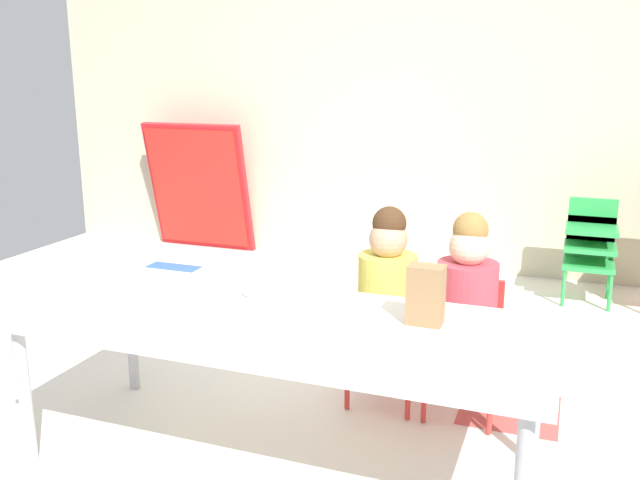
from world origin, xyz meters
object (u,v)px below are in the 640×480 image
(craft_table, at_px, (279,329))
(kid_chair_green_stack, at_px, (590,243))
(folded_activity_table, at_px, (198,188))
(seated_child_near_camera, at_px, (388,288))
(paper_plate_center_table, at_px, (205,293))
(donut_powdered_on_plate, at_px, (256,291))
(seated_child_middle_seat, at_px, (467,297))
(paper_plate_near_edge, at_px, (256,296))
(paper_bag_brown, at_px, (426,295))

(craft_table, distance_m, kid_chair_green_stack, 2.75)
(kid_chair_green_stack, bearing_deg, craft_table, -114.27)
(craft_table, xyz_separation_m, folded_activity_table, (-1.98, 2.79, -0.02))
(seated_child_near_camera, height_order, paper_plate_center_table, seated_child_near_camera)
(kid_chair_green_stack, height_order, donut_powdered_on_plate, kid_chair_green_stack)
(seated_child_middle_seat, relative_size, kid_chair_green_stack, 1.35)
(donut_powdered_on_plate, bearing_deg, paper_plate_near_edge, 0.00)
(paper_plate_near_edge, bearing_deg, kid_chair_green_stack, 60.16)
(craft_table, distance_m, paper_plate_near_edge, 0.28)
(seated_child_middle_seat, height_order, paper_plate_center_table, seated_child_middle_seat)
(kid_chair_green_stack, distance_m, donut_powdered_on_plate, 2.66)
(kid_chair_green_stack, height_order, paper_plate_near_edge, kid_chair_green_stack)
(paper_plate_near_edge, bearing_deg, folded_activity_table, 124.55)
(craft_table, relative_size, kid_chair_green_stack, 2.95)
(kid_chair_green_stack, height_order, paper_plate_center_table, kid_chair_green_stack)
(kid_chair_green_stack, bearing_deg, paper_plate_center_table, -123.23)
(paper_bag_brown, bearing_deg, donut_powdered_on_plate, 175.04)
(kid_chair_green_stack, xyz_separation_m, paper_plate_near_edge, (-1.32, -2.30, 0.21))
(seated_child_middle_seat, relative_size, folded_activity_table, 0.84)
(craft_table, relative_size, seated_child_middle_seat, 2.19)
(seated_child_middle_seat, height_order, paper_bag_brown, seated_child_middle_seat)
(seated_child_near_camera, height_order, donut_powdered_on_plate, seated_child_near_camera)
(craft_table, xyz_separation_m, paper_plate_near_edge, (-0.19, 0.20, 0.05))
(craft_table, bearing_deg, folded_activity_table, 125.30)
(paper_bag_brown, height_order, donut_powdered_on_plate, paper_bag_brown)
(craft_table, height_order, folded_activity_table, folded_activity_table)
(craft_table, bearing_deg, paper_plate_center_table, 158.65)
(craft_table, xyz_separation_m, seated_child_near_camera, (0.25, 0.63, 0.00))
(donut_powdered_on_plate, bearing_deg, paper_bag_brown, -4.96)
(folded_activity_table, xyz_separation_m, paper_plate_center_table, (1.57, -2.63, 0.06))
(paper_plate_center_table, xyz_separation_m, donut_powdered_on_plate, (0.21, 0.04, 0.02))
(kid_chair_green_stack, bearing_deg, folded_activity_table, 174.61)
(kid_chair_green_stack, xyz_separation_m, donut_powdered_on_plate, (-1.32, -2.30, 0.23))
(kid_chair_green_stack, height_order, folded_activity_table, folded_activity_table)
(seated_child_middle_seat, bearing_deg, paper_plate_near_edge, -151.46)
(seated_child_near_camera, relative_size, paper_plate_center_table, 5.10)
(seated_child_near_camera, relative_size, paper_plate_near_edge, 5.10)
(craft_table, relative_size, paper_plate_center_table, 11.14)
(craft_table, xyz_separation_m, kid_chair_green_stack, (1.13, 2.50, -0.16))
(paper_plate_near_edge, bearing_deg, paper_plate_center_table, -169.20)
(seated_child_middle_seat, bearing_deg, craft_table, -133.62)
(folded_activity_table, bearing_deg, seated_child_middle_seat, -39.96)
(paper_plate_near_edge, xyz_separation_m, donut_powdered_on_plate, (0.00, 0.00, 0.02))
(paper_bag_brown, xyz_separation_m, paper_plate_center_table, (-0.93, 0.02, -0.11))
(paper_plate_center_table, bearing_deg, paper_bag_brown, -1.30)
(seated_child_middle_seat, xyz_separation_m, paper_plate_near_edge, (-0.79, -0.43, 0.05))
(paper_plate_center_table, bearing_deg, seated_child_middle_seat, 25.12)
(paper_bag_brown, bearing_deg, seated_child_middle_seat, 80.81)
(folded_activity_table, distance_m, paper_plate_near_edge, 3.15)
(kid_chair_green_stack, relative_size, paper_bag_brown, 3.09)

